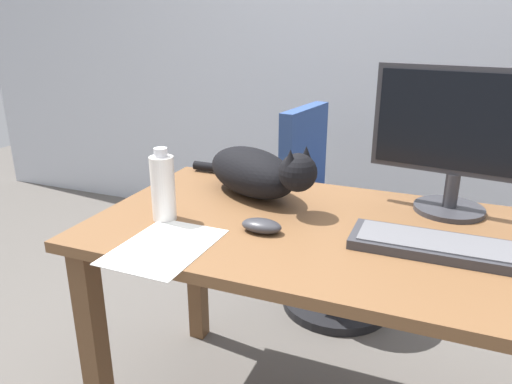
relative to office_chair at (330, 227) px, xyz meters
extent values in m
cube|color=silver|center=(0.23, 0.82, 0.92)|extent=(6.00, 0.04, 2.60)
cube|color=brown|center=(0.23, -0.73, 0.31)|extent=(1.43, 0.72, 0.03)
cube|color=brown|center=(-0.42, -1.03, -0.04)|extent=(0.06, 0.06, 0.67)
cube|color=brown|center=(-0.42, -0.44, -0.04)|extent=(0.06, 0.06, 0.67)
cylinder|color=black|center=(0.05, -0.01, -0.36)|extent=(0.48, 0.48, 0.04)
cylinder|color=black|center=(0.05, -0.01, -0.16)|extent=(0.06, 0.06, 0.43)
cylinder|color=navy|center=(0.05, -0.01, 0.08)|extent=(0.44, 0.44, 0.06)
cube|color=navy|center=(-0.13, 0.02, 0.31)|extent=(0.11, 0.36, 0.40)
cylinder|color=#333338|center=(0.46, -0.49, 0.33)|extent=(0.20, 0.20, 0.01)
cylinder|color=#333338|center=(0.46, -0.49, 0.39)|extent=(0.04, 0.04, 0.10)
cube|color=#333338|center=(0.46, -0.49, 0.59)|extent=(0.48, 0.09, 0.30)
cube|color=black|center=(0.46, -0.50, 0.59)|extent=(0.45, 0.07, 0.27)
cube|color=#333338|center=(0.46, -0.77, 0.34)|extent=(0.44, 0.15, 0.02)
cube|color=slate|center=(0.46, -0.77, 0.35)|extent=(0.40, 0.12, 0.00)
ellipsoid|color=black|center=(-0.13, -0.57, 0.40)|extent=(0.40, 0.33, 0.15)
sphere|color=black|center=(0.05, -0.67, 0.45)|extent=(0.11, 0.11, 0.11)
cone|color=black|center=(0.07, -0.65, 0.50)|extent=(0.04, 0.04, 0.04)
cone|color=black|center=(0.04, -0.70, 0.50)|extent=(0.04, 0.04, 0.04)
cylinder|color=black|center=(-0.34, -0.41, 0.35)|extent=(0.18, 0.03, 0.03)
ellipsoid|color=#333338|center=(0.01, -0.83, 0.34)|extent=(0.11, 0.06, 0.04)
cube|color=white|center=(-0.18, -1.00, 0.33)|extent=(0.22, 0.30, 0.00)
cylinder|color=silver|center=(-0.28, -0.85, 0.42)|extent=(0.07, 0.07, 0.18)
cylinder|color=silver|center=(-0.28, -0.85, 0.52)|extent=(0.04, 0.04, 0.02)
camera|label=1|loc=(0.44, -1.93, 0.86)|focal=34.16mm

